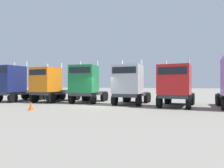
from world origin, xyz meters
TOP-DOWN VIEW (x-y plane):
  - ground at (0.00, 0.00)m, footprint 200.00×200.00m
  - semi_truck_navy at (-10.63, 1.02)m, footprint 2.97×6.18m
  - semi_truck_orange at (-6.45, 1.72)m, footprint 2.96×6.03m
  - semi_truck_green at (-2.35, 2.07)m, footprint 3.03×5.86m
  - semi_truck_silver at (2.23, 1.79)m, footprint 2.75×5.77m
  - semi_truck_red at (6.29, 1.26)m, footprint 3.18×6.01m
  - traffic_cone_near at (-3.57, -4.38)m, footprint 0.36×0.36m

SIDE VIEW (x-z plane):
  - ground at x=0.00m, z-range 0.00..0.00m
  - traffic_cone_near at x=-3.57m, z-range 0.00..0.63m
  - semi_truck_red at x=6.29m, z-range -0.19..3.83m
  - semi_truck_silver at x=2.23m, z-range -0.24..3.97m
  - semi_truck_orange at x=-6.45m, z-range -0.22..3.99m
  - semi_truck_green at x=-2.35m, z-range -0.24..4.10m
  - semi_truck_navy at x=-10.63m, z-range -0.22..4.23m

